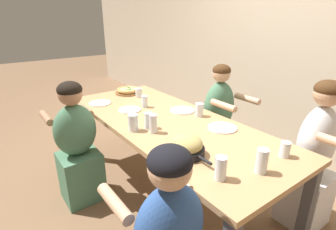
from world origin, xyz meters
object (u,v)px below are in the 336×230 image
at_px(empty_plate_d, 130,110).
at_px(drinking_glass_a, 149,121).
at_px(cocktail_glass_blue, 139,93).
at_px(drinking_glass_f, 153,125).
at_px(empty_plate_b, 222,128).
at_px(empty_plate_c, 182,110).
at_px(skillet_bowl, 187,147).
at_px(drinking_glass_d, 262,163).
at_px(drinking_glass_h, 199,111).
at_px(pizza_board_main, 128,91).
at_px(diner_near_midleft, 78,148).
at_px(diner_far_right, 312,163).
at_px(drinking_glass_b, 133,124).
at_px(drinking_glass_g, 145,102).
at_px(drinking_glass_c, 221,170).
at_px(drinking_glass_e, 285,150).
at_px(empty_plate_a, 100,103).
at_px(diner_far_center, 218,125).

relative_size(empty_plate_d, drinking_glass_a, 1.62).
relative_size(cocktail_glass_blue, drinking_glass_f, 0.85).
bearing_deg(empty_plate_b, empty_plate_d, -153.85).
bearing_deg(empty_plate_c, empty_plate_d, -127.71).
bearing_deg(cocktail_glass_blue, skillet_bowl, -16.95).
xyz_separation_m(empty_plate_d, drinking_glass_a, (0.46, -0.07, 0.05)).
bearing_deg(drinking_glass_d, empty_plate_c, 165.08).
bearing_deg(drinking_glass_h, pizza_board_main, -170.51).
height_order(empty_plate_d, diner_near_midleft, diner_near_midleft).
relative_size(drinking_glass_h, diner_far_right, 0.10).
distance_m(drinking_glass_b, drinking_glass_f, 0.16).
bearing_deg(empty_plate_c, drinking_glass_g, -142.62).
relative_size(pizza_board_main, diner_near_midleft, 0.26).
bearing_deg(empty_plate_c, diner_far_right, 22.00).
distance_m(drinking_glass_c, diner_near_midleft, 1.38).
bearing_deg(skillet_bowl, empty_plate_c, 142.83).
xyz_separation_m(drinking_glass_b, diner_near_midleft, (-0.42, -0.33, -0.30)).
xyz_separation_m(drinking_glass_b, diner_far_right, (0.94, 1.02, -0.27)).
xyz_separation_m(empty_plate_b, drinking_glass_b, (-0.39, -0.60, 0.05)).
bearing_deg(diner_far_right, drinking_glass_h, -65.65).
distance_m(empty_plate_b, drinking_glass_h, 0.32).
distance_m(drinking_glass_b, drinking_glass_e, 1.10).
relative_size(pizza_board_main, drinking_glass_d, 1.94).
height_order(drinking_glass_d, diner_near_midleft, diner_near_midleft).
xyz_separation_m(cocktail_glass_blue, drinking_glass_h, (0.82, 0.14, 0.01)).
relative_size(empty_plate_a, drinking_glass_a, 1.68).
relative_size(empty_plate_b, drinking_glass_f, 1.59).
distance_m(empty_plate_c, drinking_glass_g, 0.38).
height_order(empty_plate_a, cocktail_glass_blue, cocktail_glass_blue).
relative_size(skillet_bowl, empty_plate_a, 1.57).
relative_size(empty_plate_b, drinking_glass_g, 2.02).
xyz_separation_m(empty_plate_b, empty_plate_d, (-0.81, -0.40, 0.00)).
height_order(drinking_glass_e, diner_far_right, diner_far_right).
distance_m(skillet_bowl, drinking_glass_e, 0.63).
xyz_separation_m(empty_plate_a, drinking_glass_e, (1.71, 0.54, 0.04)).
bearing_deg(empty_plate_c, empty_plate_b, 0.29).
xyz_separation_m(empty_plate_d, drinking_glass_d, (1.38, 0.11, 0.06)).
distance_m(empty_plate_a, drinking_glass_b, 0.79).
bearing_deg(diner_far_center, drinking_glass_c, 43.52).
bearing_deg(drinking_glass_d, diner_far_right, 91.08).
distance_m(empty_plate_d, drinking_glass_d, 1.38).
relative_size(drinking_glass_b, drinking_glass_d, 0.89).
distance_m(empty_plate_d, drinking_glass_g, 0.17).
distance_m(pizza_board_main, drinking_glass_g, 0.54).
bearing_deg(empty_plate_d, empty_plate_b, 26.15).
distance_m(skillet_bowl, empty_plate_c, 0.83).
distance_m(empty_plate_c, diner_near_midleft, 1.01).
height_order(pizza_board_main, skillet_bowl, skillet_bowl).
bearing_deg(drinking_glass_b, diner_far_right, 47.42).
distance_m(empty_plate_a, cocktail_glass_blue, 0.44).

